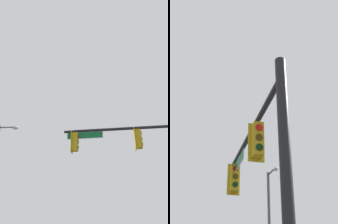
# 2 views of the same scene
# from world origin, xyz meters

# --- Properties ---
(signal_pole_near) EXTENTS (6.60, 1.72, 7.10)m
(signal_pole_near) POSITION_xyz_m (-4.36, -6.26, 4.84)
(signal_pole_near) COLOR black
(signal_pole_near) RESTS_ON ground_plane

